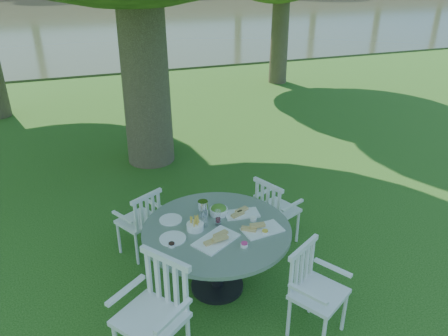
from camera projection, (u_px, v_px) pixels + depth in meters
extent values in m
plane|color=#163E0D|center=(229.00, 234.00, 5.59)|extent=(140.00, 140.00, 0.00)
cylinder|color=black|center=(217.00, 285.00, 4.69)|extent=(0.56, 0.56, 0.04)
cylinder|color=black|center=(217.00, 259.00, 4.53)|extent=(0.12, 0.12, 0.67)
cylinder|color=slate|center=(217.00, 230.00, 4.38)|extent=(1.50, 1.50, 0.04)
cylinder|color=silver|center=(298.00, 227.00, 5.36)|extent=(0.03, 0.03, 0.43)
cylinder|color=silver|center=(274.00, 214.00, 5.61)|extent=(0.03, 0.03, 0.43)
cylinder|color=silver|center=(279.00, 238.00, 5.15)|extent=(0.03, 0.03, 0.43)
cylinder|color=silver|center=(256.00, 225.00, 5.40)|extent=(0.03, 0.03, 0.43)
cube|color=silver|center=(277.00, 209.00, 5.28)|extent=(0.54, 0.56, 0.04)
cube|color=silver|center=(268.00, 200.00, 5.07)|extent=(0.21, 0.42, 0.44)
cylinder|color=silver|center=(143.00, 225.00, 5.41)|extent=(0.03, 0.03, 0.42)
cylinder|color=silver|center=(119.00, 238.00, 5.15)|extent=(0.03, 0.03, 0.42)
cylinder|color=silver|center=(161.00, 235.00, 5.21)|extent=(0.03, 0.03, 0.42)
cylinder|color=silver|center=(137.00, 249.00, 4.96)|extent=(0.03, 0.03, 0.42)
cube|color=silver|center=(139.00, 220.00, 5.08)|extent=(0.56, 0.55, 0.04)
cube|color=silver|center=(148.00, 212.00, 4.89)|extent=(0.39, 0.24, 0.42)
cylinder|color=silver|center=(149.00, 318.00, 3.96)|extent=(0.04, 0.04, 0.50)
cube|color=silver|center=(150.00, 319.00, 3.58)|extent=(0.69, 0.69, 0.04)
cube|color=silver|center=(167.00, 281.00, 3.64)|extent=(0.35, 0.44, 0.51)
cylinder|color=silver|center=(344.00, 311.00, 4.07)|extent=(0.04, 0.04, 0.45)
cylinder|color=silver|center=(289.00, 317.00, 4.00)|extent=(0.04, 0.04, 0.45)
cylinder|color=silver|center=(311.00, 294.00, 4.27)|extent=(0.04, 0.04, 0.45)
cube|color=silver|center=(319.00, 294.00, 3.93)|extent=(0.60, 0.59, 0.04)
cube|color=silver|center=(302.00, 267.00, 3.95)|extent=(0.41, 0.27, 0.46)
cube|color=white|center=(216.00, 240.00, 4.18)|extent=(0.51, 0.45, 0.02)
cube|color=white|center=(262.00, 230.00, 4.33)|extent=(0.42, 0.27, 0.02)
cube|color=white|center=(242.00, 214.00, 4.60)|extent=(0.38, 0.24, 0.01)
cylinder|color=white|center=(173.00, 239.00, 4.20)|extent=(0.26, 0.26, 0.01)
cylinder|color=white|center=(171.00, 220.00, 4.50)|extent=(0.24, 0.24, 0.01)
cylinder|color=white|center=(195.00, 227.00, 4.34)|extent=(0.17, 0.17, 0.07)
cylinder|color=white|center=(219.00, 211.00, 4.60)|extent=(0.20, 0.20, 0.07)
cylinder|color=silver|center=(203.00, 210.00, 4.49)|extent=(0.10, 0.10, 0.21)
cylinder|color=white|center=(218.00, 218.00, 4.39)|extent=(0.06, 0.06, 0.17)
cylinder|color=white|center=(194.00, 224.00, 4.34)|extent=(0.06, 0.06, 0.10)
cylinder|color=white|center=(204.00, 221.00, 4.38)|extent=(0.07, 0.07, 0.12)
cylinder|color=white|center=(244.00, 245.00, 4.09)|extent=(0.07, 0.07, 0.03)
cylinder|color=white|center=(265.00, 233.00, 4.28)|extent=(0.07, 0.07, 0.03)
cylinder|color=white|center=(253.00, 219.00, 4.49)|extent=(0.07, 0.07, 0.03)
cylinder|color=white|center=(172.00, 245.00, 4.09)|extent=(0.07, 0.07, 0.03)
cube|color=#313922|center=(95.00, 19.00, 25.15)|extent=(100.00, 28.00, 0.12)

